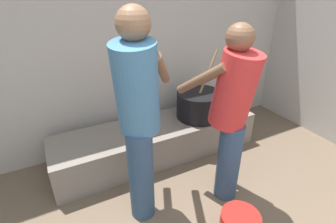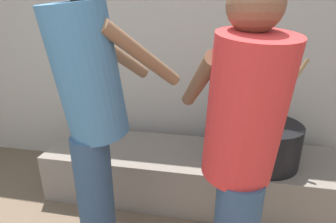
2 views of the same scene
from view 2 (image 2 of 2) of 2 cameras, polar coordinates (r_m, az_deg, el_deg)
block_enclosure_rear at (r=2.45m, az=-4.31°, el=14.68°), size 5.36×0.20×2.33m
hearth_ledge at (r=2.21m, az=4.89°, el=-13.01°), size 2.25×0.60×0.38m
cooking_pot_main at (r=2.03m, az=19.49°, el=-6.22°), size 0.51×0.51×0.75m
cook_in_red_shirt at (r=1.16m, az=15.28°, el=-7.58°), size 0.51×0.71×1.53m
cook_in_blue_shirt at (r=1.40m, az=-15.90°, el=0.88°), size 0.65×0.74×1.66m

